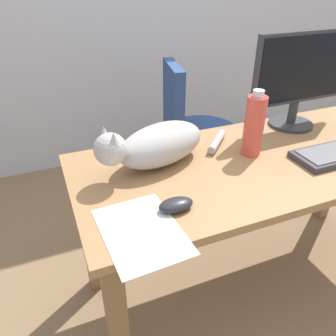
# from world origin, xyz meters

# --- Properties ---
(ground_plane) EXTENTS (8.00, 8.00, 0.00)m
(ground_plane) POSITION_xyz_m (0.00, 0.00, 0.00)
(ground_plane) COLOR #846647
(desk) EXTENTS (1.54, 0.64, 0.71)m
(desk) POSITION_xyz_m (0.00, 0.00, 0.60)
(desk) COLOR #9E7247
(desk) RESTS_ON ground_plane
(office_chair) EXTENTS (0.49, 0.48, 0.89)m
(office_chair) POSITION_xyz_m (0.06, 0.78, 0.37)
(office_chair) COLOR black
(office_chair) RESTS_ON ground_plane
(monitor) EXTENTS (0.48, 0.20, 0.42)m
(monitor) POSITION_xyz_m (0.27, 0.21, 0.93)
(monitor) COLOR #333338
(monitor) RESTS_ON desk
(cat) EXTENTS (0.59, 0.28, 0.20)m
(cat) POSITION_xyz_m (-0.43, 0.11, 0.79)
(cat) COLOR #B2ADA8
(cat) RESTS_ON desk
(computer_mouse) EXTENTS (0.11, 0.06, 0.04)m
(computer_mouse) POSITION_xyz_m (-0.48, -0.17, 0.73)
(computer_mouse) COLOR #232328
(computer_mouse) RESTS_ON desk
(paper_sheet) EXTENTS (0.22, 0.31, 0.00)m
(paper_sheet) POSITION_xyz_m (-0.61, -0.23, 0.71)
(paper_sheet) COLOR white
(paper_sheet) RESTS_ON desk
(water_bottle) EXTENTS (0.08, 0.08, 0.26)m
(water_bottle) POSITION_xyz_m (-0.06, 0.04, 0.83)
(water_bottle) COLOR #D84C3D
(water_bottle) RESTS_ON desk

